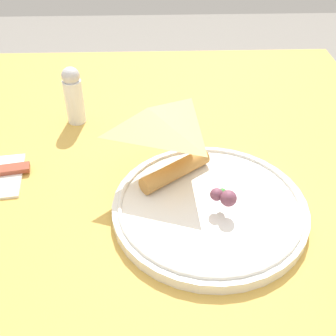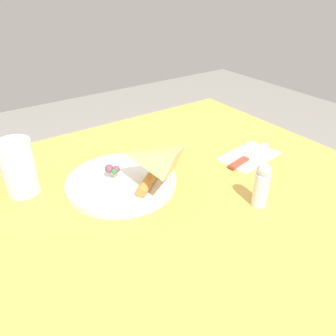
% 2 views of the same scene
% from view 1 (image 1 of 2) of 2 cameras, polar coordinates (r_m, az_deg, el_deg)
% --- Properties ---
extents(dining_table, '(0.92, 0.89, 0.77)m').
position_cam_1_polar(dining_table, '(0.72, -5.68, -7.96)').
color(dining_table, gold).
rests_on(dining_table, ground_plane).
extents(plate_pizza, '(0.26, 0.26, 0.05)m').
position_cam_1_polar(plate_pizza, '(0.57, 5.40, -4.82)').
color(plate_pizza, white).
rests_on(plate_pizza, dining_table).
extents(salt_shaker, '(0.03, 0.03, 0.10)m').
position_cam_1_polar(salt_shaker, '(0.74, -12.68, 9.62)').
color(salt_shaker, white).
rests_on(salt_shaker, dining_table).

